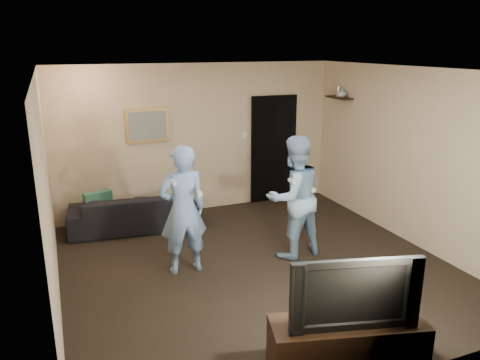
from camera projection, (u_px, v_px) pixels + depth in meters
name	position (u px, v px, depth m)	size (l,w,h in m)	color
ground	(256.00, 266.00, 6.36)	(5.00, 5.00, 0.00)	black
ceiling	(258.00, 70.00, 5.63)	(5.00, 5.00, 0.04)	silver
wall_back	(199.00, 139.00, 8.22)	(5.00, 0.04, 2.60)	tan
wall_front	(384.00, 250.00, 3.77)	(5.00, 0.04, 2.60)	tan
wall_left	(48.00, 197.00, 5.09)	(0.04, 5.00, 2.60)	tan
wall_right	(412.00, 157.00, 6.90)	(0.04, 5.00, 2.60)	tan
sofa	(134.00, 212.00, 7.56)	(2.02, 0.79, 0.59)	black
throw_pillow	(98.00, 205.00, 7.31)	(0.43, 0.14, 0.43)	#174536
painting_frame	(147.00, 125.00, 7.79)	(0.72, 0.05, 0.57)	olive
painting_canvas	(148.00, 126.00, 7.76)	(0.62, 0.01, 0.47)	slate
doorway	(274.00, 149.00, 8.80)	(0.90, 0.06, 2.00)	black
light_switch	(244.00, 136.00, 8.50)	(0.08, 0.02, 0.12)	silver
wall_shelf	(339.00, 98.00, 8.27)	(0.20, 0.60, 0.03)	black
shelf_vase	(342.00, 92.00, 8.17)	(0.16, 0.16, 0.17)	#A2A1A6
shelf_figurine	(338.00, 91.00, 8.27)	(0.06, 0.06, 0.18)	silver
tv_console	(347.00, 346.00, 4.27)	(1.41, 0.45, 0.50)	black
television	(351.00, 289.00, 4.10)	(1.16, 0.15, 0.67)	black
wii_player_left	(183.00, 210.00, 6.00)	(0.62, 0.50, 1.71)	#789CD1
wii_player_right	(294.00, 197.00, 6.46)	(0.91, 0.74, 1.73)	#89ABC7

